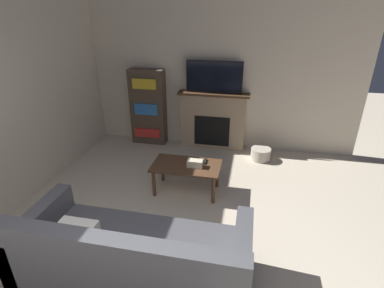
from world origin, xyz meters
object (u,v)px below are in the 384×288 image
(fireplace, at_px, (213,120))
(tv, at_px, (214,77))
(bookshelf, at_px, (148,107))
(couch, at_px, (133,262))
(coffee_table, at_px, (186,168))
(storage_basket, at_px, (261,154))

(fireplace, relative_size, tv, 1.30)
(fireplace, distance_m, bookshelf, 1.29)
(couch, relative_size, coffee_table, 2.21)
(couch, relative_size, storage_basket, 6.18)
(fireplace, relative_size, bookshelf, 0.89)
(coffee_table, xyz_separation_m, bookshelf, (-1.12, 1.60, 0.35))
(tv, xyz_separation_m, bookshelf, (-1.27, -0.00, -0.64))
(coffee_table, bearing_deg, fireplace, 84.70)
(tv, bearing_deg, bookshelf, -179.91)
(bookshelf, xyz_separation_m, storage_basket, (2.20, -0.34, -0.62))
(bookshelf, bearing_deg, coffee_table, -54.94)
(fireplace, height_order, bookshelf, bookshelf)
(fireplace, relative_size, coffee_table, 1.33)
(bookshelf, bearing_deg, couch, -73.36)
(coffee_table, bearing_deg, couch, -94.28)
(couch, height_order, storage_basket, couch)
(fireplace, distance_m, storage_basket, 1.09)
(coffee_table, relative_size, storage_basket, 2.79)
(bookshelf, distance_m, storage_basket, 2.31)
(tv, bearing_deg, couch, -94.80)
(bookshelf, height_order, storage_basket, bookshelf)
(couch, distance_m, bookshelf, 3.49)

